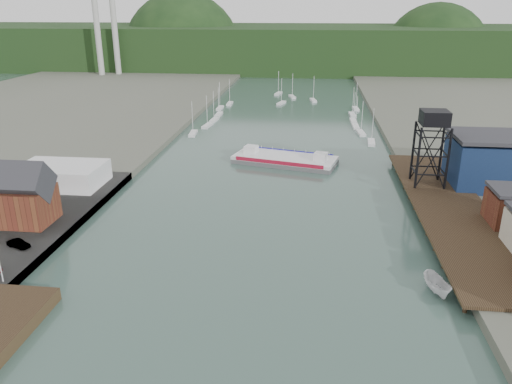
% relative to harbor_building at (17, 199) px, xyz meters
% --- Properties ---
extents(ground, '(600.00, 600.00, 0.00)m').
position_rel_harbor_building_xyz_m(ground, '(42.00, -30.00, -6.09)').
color(ground, '#314C45').
rests_on(ground, ground).
extents(west_quay, '(16.00, 80.00, 1.60)m').
position_rel_harbor_building_xyz_m(west_quay, '(2.00, -10.00, -5.29)').
color(west_quay, slate).
rests_on(west_quay, ground).
extents(east_pier, '(14.00, 70.00, 2.45)m').
position_rel_harbor_building_xyz_m(east_pier, '(79.00, 15.00, -4.19)').
color(east_pier, black).
rests_on(east_pier, ground).
extents(harbor_building, '(12.20, 8.20, 8.90)m').
position_rel_harbor_building_xyz_m(harbor_building, '(0.00, 0.00, 0.00)').
color(harbor_building, '#4F1F16').
rests_on(harbor_building, west_quay).
extents(white_shed, '(18.00, 12.00, 4.50)m').
position_rel_harbor_building_xyz_m(white_shed, '(-2.00, 20.00, -2.24)').
color(white_shed, silver).
rests_on(white_shed, west_quay).
extents(lift_tower, '(6.50, 6.50, 16.00)m').
position_rel_harbor_building_xyz_m(lift_tower, '(77.00, 28.00, 9.56)').
color(lift_tower, black).
rests_on(lift_tower, east_pier).
extents(blue_shed, '(20.50, 14.50, 11.30)m').
position_rel_harbor_building_xyz_m(blue_shed, '(92.00, 30.00, 0.98)').
color(blue_shed, '#0B1633').
rests_on(blue_shed, east_land).
extents(marina_sailboats, '(57.71, 92.65, 0.90)m').
position_rel_harbor_building_xyz_m(marina_sailboats, '(42.08, 108.46, -5.74)').
color(marina_sailboats, silver).
rests_on(marina_sailboats, ground).
extents(smokestacks, '(11.20, 8.20, 60.00)m').
position_rel_harbor_building_xyz_m(smokestacks, '(-64.00, 202.50, 23.91)').
color(smokestacks, '#A9AAA4').
rests_on(smokestacks, ground).
extents(distant_hills, '(500.00, 120.00, 80.00)m').
position_rel_harbor_building_xyz_m(distant_hills, '(38.02, 271.35, 4.29)').
color(distant_hills, black).
rests_on(distant_hills, ground).
extents(chain_ferry, '(27.92, 16.66, 3.76)m').
position_rel_harbor_building_xyz_m(chain_ferry, '(45.20, 46.48, -5.01)').
color(chain_ferry, '#555557').
rests_on(chain_ferry, ground).
extents(motorboat, '(3.86, 6.81, 2.48)m').
position_rel_harbor_building_xyz_m(motorboat, '(70.28, -13.66, -4.85)').
color(motorboat, silver).
rests_on(motorboat, ground).
extents(car_west_b, '(4.28, 2.66, 1.33)m').
position_rel_harbor_building_xyz_m(car_west_b, '(5.37, -9.76, -3.82)').
color(car_west_b, '#999999').
rests_on(car_west_b, west_quay).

